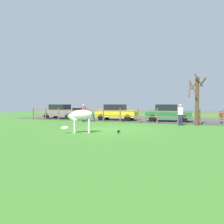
# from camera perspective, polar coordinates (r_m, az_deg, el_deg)

# --- Properties ---
(ground_plane) EXTENTS (60.00, 60.00, 0.00)m
(ground_plane) POSITION_cam_1_polar(r_m,az_deg,el_deg) (13.72, -0.40, -4.68)
(ground_plane) COLOR #3D7528
(parking_asphalt) EXTENTS (28.00, 7.40, 0.05)m
(parking_asphalt) POSITION_cam_1_polar(r_m,az_deg,el_deg) (22.56, 8.60, -1.98)
(parking_asphalt) COLOR #47474C
(parking_asphalt) RESTS_ON ground_plane
(paddock_fence) EXTENTS (21.52, 0.11, 1.28)m
(paddock_fence) POSITION_cam_1_polar(r_m,az_deg,el_deg) (18.45, 4.64, -0.69)
(paddock_fence) COLOR brown
(paddock_fence) RESTS_ON ground_plane
(bare_tree) EXTENTS (1.25, 1.24, 3.92)m
(bare_tree) POSITION_cam_1_polar(r_m,az_deg,el_deg) (17.25, 22.08, 3.37)
(bare_tree) COLOR #513A23
(bare_tree) RESTS_ON ground_plane
(zebra) EXTENTS (1.72, 1.21, 1.41)m
(zebra) POSITION_cam_1_polar(r_m,az_deg,el_deg) (11.98, -8.62, -1.24)
(zebra) COLOR white
(zebra) RESTS_ON ground_plane
(crow_on_grass) EXTENTS (0.22, 0.10, 0.20)m
(crow_on_grass) POSITION_cam_1_polar(r_m,az_deg,el_deg) (11.61, 1.80, -5.29)
(crow_on_grass) COLOR black
(crow_on_grass) RESTS_ON ground_plane
(parked_car_grey) EXTENTS (4.05, 1.98, 1.56)m
(parked_car_grey) POSITION_cam_1_polar(r_m,az_deg,el_deg) (24.04, -13.74, 0.19)
(parked_car_grey) COLOR slate
(parked_car_grey) RESTS_ON parking_asphalt
(parked_car_green) EXTENTS (4.11, 2.11, 1.56)m
(parked_car_green) POSITION_cam_1_polar(r_m,az_deg,el_deg) (19.99, 14.96, -0.20)
(parked_car_green) COLOR #236B38
(parked_car_green) RESTS_ON parking_asphalt
(parked_car_yellow) EXTENTS (4.07, 2.03, 1.56)m
(parked_car_yellow) POSITION_cam_1_polar(r_m,az_deg,el_deg) (20.88, 1.19, -0.03)
(parked_car_yellow) COLOR yellow
(parked_car_yellow) RESTS_ON parking_asphalt
(visitor_left_of_tree) EXTENTS (0.39, 0.26, 1.64)m
(visitor_left_of_tree) POSITION_cam_1_polar(r_m,az_deg,el_deg) (16.76, 18.12, -0.44)
(visitor_left_of_tree) COLOR #232847
(visitor_left_of_tree) RESTS_ON ground_plane
(visitor_right_of_tree) EXTENTS (0.38, 0.26, 1.64)m
(visitor_right_of_tree) POSITION_cam_1_polar(r_m,az_deg,el_deg) (19.58, -7.71, -0.01)
(visitor_right_of_tree) COLOR #232847
(visitor_right_of_tree) RESTS_ON ground_plane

